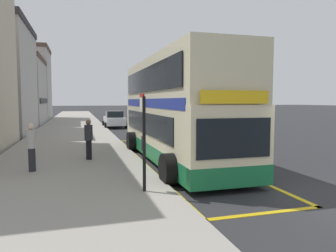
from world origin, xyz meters
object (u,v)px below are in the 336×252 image
(pedestrian_waiting_near_sign, at_px, (89,138))
(pedestrian_further_back, at_px, (32,145))
(double_decker_bus, at_px, (175,113))
(parked_car_white_kerbside, at_px, (114,119))
(parked_car_grey_across, at_px, (153,112))
(bus_stop_sign, at_px, (144,134))

(pedestrian_waiting_near_sign, relative_size, pedestrian_further_back, 0.99)
(double_decker_bus, height_order, parked_car_white_kerbside, double_decker_bus)
(double_decker_bus, xyz_separation_m, pedestrian_further_back, (-5.66, -1.27, -1.00))
(parked_car_white_kerbside, height_order, pedestrian_further_back, pedestrian_further_back)
(parked_car_white_kerbside, height_order, pedestrian_waiting_near_sign, pedestrian_waiting_near_sign)
(parked_car_grey_across, xyz_separation_m, pedestrian_further_back, (-13.16, -37.01, 0.26))
(parked_car_grey_across, distance_m, pedestrian_further_back, 39.28)
(pedestrian_further_back, bearing_deg, parked_car_white_kerbside, 75.18)
(parked_car_grey_across, relative_size, pedestrian_waiting_near_sign, 2.50)
(double_decker_bus, height_order, parked_car_grey_across, double_decker_bus)
(parked_car_white_kerbside, relative_size, pedestrian_further_back, 2.48)
(double_decker_bus, height_order, bus_stop_sign, double_decker_bus)
(bus_stop_sign, bearing_deg, pedestrian_further_back, 134.12)
(pedestrian_waiting_near_sign, bearing_deg, bus_stop_sign, -75.83)
(pedestrian_further_back, bearing_deg, pedestrian_waiting_near_sign, 41.03)
(parked_car_grey_across, bearing_deg, double_decker_bus, 80.95)
(double_decker_bus, distance_m, parked_car_white_kerbside, 17.65)
(double_decker_bus, distance_m, bus_stop_sign, 5.24)
(double_decker_bus, distance_m, parked_car_grey_across, 36.54)
(bus_stop_sign, distance_m, pedestrian_waiting_near_sign, 5.34)
(parked_car_grey_across, bearing_deg, bus_stop_sign, 79.09)
(bus_stop_sign, height_order, pedestrian_further_back, bus_stop_sign)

